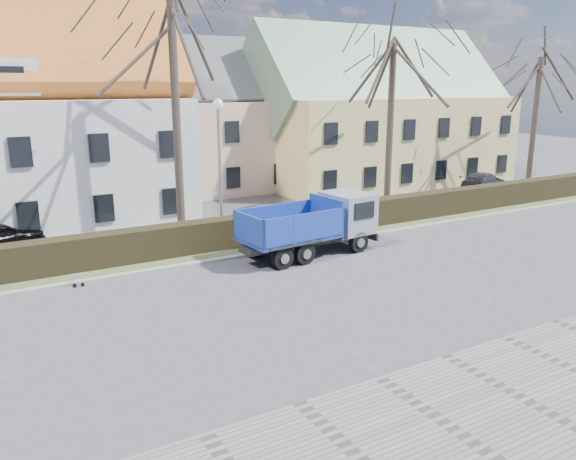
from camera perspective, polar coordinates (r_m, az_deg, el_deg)
ground at (r=19.75m, az=3.22°, el=-5.87°), size 120.00×120.00×0.00m
sidewalk_near at (r=14.11m, az=23.16°, el=-15.81°), size 80.00×5.00×0.08m
curb_far at (r=23.51m, az=-2.90°, el=-2.33°), size 80.00×0.30×0.12m
grass_strip at (r=24.90m, az=-4.58°, el=-1.42°), size 80.00×3.00×0.10m
hedge at (r=24.56m, az=-4.41°, el=-0.19°), size 60.00×0.90×1.30m
building_pink at (r=38.30m, az=-8.23°, el=10.12°), size 10.80×8.80×8.00m
building_yellow at (r=41.78m, az=9.12°, el=10.79°), size 18.80×10.80×8.50m
tree_1 at (r=25.33m, az=-11.38°, el=13.02°), size 9.20×9.20×12.65m
tree_2 at (r=31.35m, az=10.39°, el=11.81°), size 8.00×8.00×11.00m
tree_3 at (r=40.15m, az=23.86°, el=11.00°), size 7.60×7.60×10.45m
dump_truck at (r=23.03m, az=1.76°, el=0.36°), size 6.38×2.85×2.48m
streetlight at (r=24.68m, az=-6.92°, el=5.86°), size 0.50×0.50×6.39m
cart_frame at (r=21.00m, az=-21.02°, el=-4.79°), size 0.65×0.41×0.56m
parked_car_a at (r=26.89m, az=-27.13°, el=-0.60°), size 3.77×2.60×1.19m
parked_car_b at (r=39.24m, az=19.18°, el=4.63°), size 4.83×3.38×1.30m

